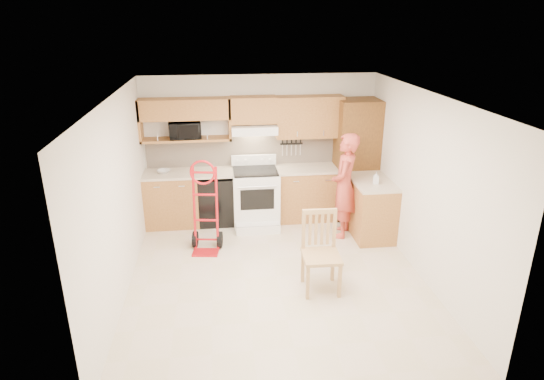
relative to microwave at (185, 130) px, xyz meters
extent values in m
cube|color=beige|center=(1.27, -2.08, -1.64)|extent=(4.00, 4.50, 0.02)
cube|color=white|center=(1.27, -2.08, 0.88)|extent=(4.00, 4.50, 0.02)
cube|color=silver|center=(1.27, 0.17, -0.38)|extent=(4.00, 0.02, 2.50)
cube|color=silver|center=(1.27, -4.34, -0.38)|extent=(4.00, 0.02, 2.50)
cube|color=silver|center=(-0.74, -2.08, -0.38)|extent=(0.02, 4.50, 2.50)
cube|color=silver|center=(3.28, -2.08, -0.38)|extent=(0.02, 4.50, 2.50)
cube|color=beige|center=(1.27, 0.15, -0.43)|extent=(3.92, 0.03, 0.55)
cube|color=#AF7C41|center=(-0.28, -0.14, -1.18)|extent=(0.90, 0.60, 0.90)
cube|color=black|center=(0.47, -0.14, -1.21)|extent=(0.60, 0.60, 0.85)
cube|color=#AF7C41|center=(2.10, -0.14, -1.18)|extent=(1.14, 0.60, 0.90)
cube|color=beige|center=(0.02, -0.13, -0.71)|extent=(1.50, 0.63, 0.04)
cube|color=beige|center=(2.10, -0.13, -0.71)|extent=(1.14, 0.63, 0.04)
cube|color=#AF7C41|center=(2.97, -0.94, -1.18)|extent=(0.60, 1.00, 0.90)
cube|color=beige|center=(2.97, -0.94, -0.71)|extent=(0.63, 1.00, 0.04)
cube|color=brown|center=(2.92, -0.14, -0.58)|extent=(0.70, 0.60, 2.10)
cube|color=#AF7C41|center=(0.02, 0.00, 0.35)|extent=(1.50, 0.33, 0.34)
cube|color=#AF7C41|center=(0.02, 0.00, -0.16)|extent=(1.50, 0.33, 0.04)
cube|color=#AF7C41|center=(1.15, 0.00, 0.31)|extent=(0.76, 0.33, 0.44)
cube|color=#AF7C41|center=(2.10, 0.00, 0.17)|extent=(1.14, 0.33, 0.70)
cube|color=white|center=(1.15, -0.06, 0.00)|extent=(0.76, 0.46, 0.14)
imported|color=black|center=(0.00, 0.00, 0.00)|extent=(0.56, 0.42, 0.28)
imported|color=#BE4438|center=(2.52, -0.90, -0.77)|extent=(0.62, 0.74, 1.72)
imported|color=white|center=(2.97, -1.08, -0.60)|extent=(0.11, 0.11, 0.19)
imported|color=white|center=(-0.38, -0.14, -0.67)|extent=(0.27, 0.27, 0.05)
camera|label=1|loc=(0.54, -7.66, 1.78)|focal=30.57mm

